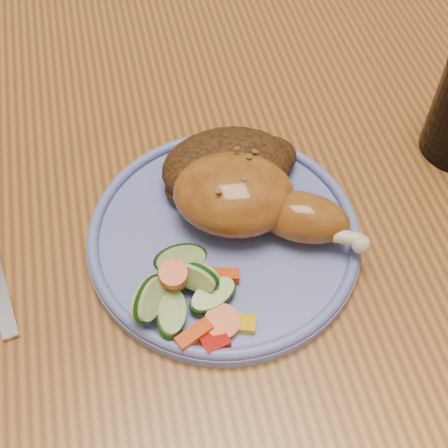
# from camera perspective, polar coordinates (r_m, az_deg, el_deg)

# --- Properties ---
(ground) EXTENTS (4.00, 4.00, 0.00)m
(ground) POSITION_cam_1_polar(r_m,az_deg,el_deg) (1.30, 0.27, -15.10)
(ground) COLOR brown
(ground) RESTS_ON ground
(dining_table) EXTENTS (0.90, 1.40, 0.75)m
(dining_table) POSITION_cam_1_polar(r_m,az_deg,el_deg) (0.72, 0.47, 4.06)
(dining_table) COLOR #945B27
(dining_table) RESTS_ON ground
(plate) EXTENTS (0.25, 0.25, 0.01)m
(plate) POSITION_cam_1_polar(r_m,az_deg,el_deg) (0.56, 0.00, -1.25)
(plate) COLOR #5E6CB8
(plate) RESTS_ON dining_table
(plate_rim) EXTENTS (0.24, 0.24, 0.01)m
(plate_rim) POSITION_cam_1_polar(r_m,az_deg,el_deg) (0.55, 0.00, -0.61)
(plate_rim) COLOR #5E6CB8
(plate_rim) RESTS_ON plate
(chicken_leg) EXTENTS (0.17, 0.14, 0.06)m
(chicken_leg) POSITION_cam_1_polar(r_m,az_deg,el_deg) (0.55, 2.41, 2.25)
(chicken_leg) COLOR #91561E
(chicken_leg) RESTS_ON plate
(rice_pilaf) EXTENTS (0.13, 0.09, 0.05)m
(rice_pilaf) POSITION_cam_1_polar(r_m,az_deg,el_deg) (0.58, 0.49, 5.22)
(rice_pilaf) COLOR #402510
(rice_pilaf) RESTS_ON plate
(vegetable_pile) EXTENTS (0.11, 0.10, 0.05)m
(vegetable_pile) POSITION_cam_1_polar(r_m,az_deg,el_deg) (0.51, -3.68, -6.18)
(vegetable_pile) COLOR #A50A05
(vegetable_pile) RESTS_ON plate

